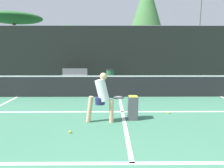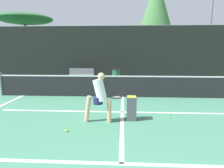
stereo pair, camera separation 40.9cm
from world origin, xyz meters
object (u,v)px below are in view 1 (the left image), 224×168
object	(u,v)px
player_practicing	(102,96)
ball_hopper	(133,107)
parked_car	(57,67)
courtside_bench	(75,75)
trash_bin	(110,76)

from	to	relation	value
player_practicing	ball_hopper	xyz separation A→B (m)	(0.91, 0.23, -0.41)
parked_car	ball_hopper	bearing A→B (deg)	-64.85
courtside_bench	trash_bin	size ratio (longest dim) A/B	1.94
ball_hopper	trash_bin	xyz separation A→B (m)	(-0.69, 6.88, 0.04)
ball_hopper	parked_car	xyz separation A→B (m)	(-5.19, 11.05, 0.27)
ball_hopper	trash_bin	distance (m)	6.92
trash_bin	parked_car	world-z (taller)	parked_car
player_practicing	courtside_bench	distance (m)	7.55
player_practicing	parked_car	xyz separation A→B (m)	(-4.28, 11.28, -0.14)
player_practicing	trash_bin	bearing A→B (deg)	90.91
trash_bin	parked_car	distance (m)	6.14
trash_bin	parked_car	size ratio (longest dim) A/B	0.18
ball_hopper	courtside_bench	xyz separation A→B (m)	(-2.96, 7.03, 0.10)
ball_hopper	trash_bin	size ratio (longest dim) A/B	0.86
ball_hopper	courtside_bench	size ratio (longest dim) A/B	0.44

